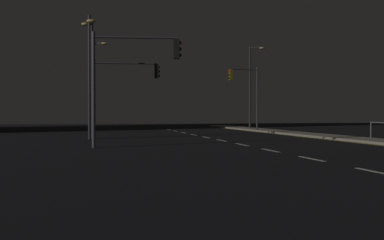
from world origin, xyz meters
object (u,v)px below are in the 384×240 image
Objects in this scene: traffic_light_near_left at (245,86)px; street_lamp_mid_block at (89,65)px; traffic_light_near_right at (132,66)px; traffic_light_overhead_east at (124,82)px; street_lamp_far_end at (252,80)px; street_lamp_corner at (94,78)px; street_lamp_across_street at (92,69)px.

traffic_light_near_left is 17.69m from street_lamp_mid_block.
street_lamp_mid_block is (-2.04, 8.28, 0.80)m from traffic_light_near_right.
street_lamp_mid_block is (-2.33, -1.74, 0.92)m from traffic_light_overhead_east.
traffic_light_near_right is 0.65× the size of street_lamp_far_end.
street_lamp_corner reaches higher than traffic_light_near_left.
street_lamp_far_end reaches higher than traffic_light_near_left.
street_lamp_corner reaches higher than street_lamp_mid_block.
traffic_light_overhead_east is (-11.73, -9.00, -0.36)m from traffic_light_near_left.
street_lamp_far_end is 1.13× the size of street_lamp_across_street.
street_lamp_far_end is (14.43, 24.19, 1.19)m from traffic_light_near_right.
street_lamp_mid_block is 0.29m from street_lamp_across_street.
traffic_light_near_right is 0.66× the size of street_lamp_corner.
street_lamp_corner reaches higher than traffic_light_overhead_east.
traffic_light_near_right is (-12.02, -19.01, -0.24)m from traffic_light_near_left.
street_lamp_corner is at bearing -176.17° from street_lamp_far_end.
street_lamp_across_street is at bearing -135.47° from street_lamp_far_end.
traffic_light_overhead_east is 0.68× the size of street_lamp_mid_block.
street_lamp_across_street is (0.19, -0.10, -0.20)m from street_lamp_mid_block.
street_lamp_corner is (0.43, 14.84, 0.25)m from street_lamp_mid_block.
traffic_light_overhead_east is 20.06m from street_lamp_far_end.
traffic_light_near_left is 17.60m from street_lamp_across_street.
street_lamp_far_end is 22.84m from street_lamp_across_street.
street_lamp_mid_block reaches higher than street_lamp_across_street.
street_lamp_corner is (-1.60, 23.11, 1.05)m from traffic_light_near_right.
street_lamp_mid_block is 1.05× the size of street_lamp_across_street.
traffic_light_near_left is 14.78m from traffic_light_overhead_east.
street_lamp_far_end is 1.01× the size of street_lamp_corner.
street_lamp_mid_block reaches higher than traffic_light_near_right.
traffic_light_near_right is at bearing -77.27° from street_lamp_across_street.
traffic_light_near_left is at bearing 37.38° from street_lamp_mid_block.
street_lamp_mid_block is at bearing -143.22° from traffic_light_overhead_east.
street_lamp_far_end is at bearing 44.02° from street_lamp_mid_block.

